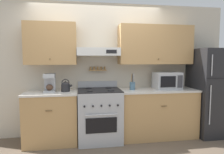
% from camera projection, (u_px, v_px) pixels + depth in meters
% --- Properties ---
extents(ground_plane, '(16.00, 16.00, 0.00)m').
position_uv_depth(ground_plane, '(101.00, 147.00, 3.37)').
color(ground_plane, brown).
extents(wall_back, '(5.20, 0.46, 2.55)m').
position_uv_depth(wall_back, '(104.00, 61.00, 3.86)').
color(wall_back, beige).
rests_on(wall_back, ground_plane).
extents(counter_left, '(0.91, 0.65, 0.91)m').
position_uv_depth(counter_left, '(52.00, 117.00, 3.53)').
color(counter_left, tan).
rests_on(counter_left, ground_plane).
extents(counter_right, '(1.45, 0.65, 0.91)m').
position_uv_depth(counter_right, '(157.00, 112.00, 3.83)').
color(counter_right, tan).
rests_on(counter_right, ground_plane).
extents(stove_range, '(0.76, 0.72, 1.05)m').
position_uv_depth(stove_range, '(99.00, 115.00, 3.62)').
color(stove_range, '#ADAFB5').
rests_on(stove_range, ground_plane).
extents(refrigerator, '(0.70, 0.74, 1.68)m').
position_uv_depth(refrigerator, '(211.00, 92.00, 3.91)').
color(refrigerator, '#232326').
rests_on(refrigerator, ground_plane).
extents(tea_kettle, '(0.20, 0.15, 0.22)m').
position_uv_depth(tea_kettle, '(66.00, 86.00, 3.50)').
color(tea_kettle, '#232326').
rests_on(tea_kettle, counter_left).
extents(coffee_maker, '(0.19, 0.20, 0.32)m').
position_uv_depth(coffee_maker, '(50.00, 83.00, 3.48)').
color(coffee_maker, '#ADAFB5').
rests_on(coffee_maker, counter_left).
extents(microwave, '(0.48, 0.37, 0.32)m').
position_uv_depth(microwave, '(167.00, 81.00, 3.81)').
color(microwave, '#ADAFB5').
rests_on(microwave, counter_right).
extents(utensil_crock, '(0.10, 0.10, 0.30)m').
position_uv_depth(utensil_crock, '(132.00, 86.00, 3.70)').
color(utensil_crock, slate).
rests_on(utensil_crock, counter_right).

